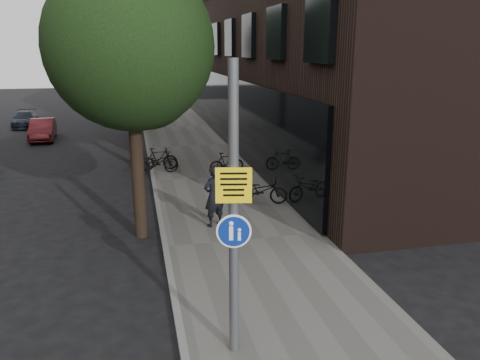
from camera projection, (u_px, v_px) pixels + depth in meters
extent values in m
plane|color=black|center=(272.00, 306.00, 9.86)|extent=(120.00, 120.00, 0.00)
cube|color=#5C5A55|center=(209.00, 179.00, 19.28)|extent=(4.50, 60.00, 0.12)
cube|color=slate|center=(154.00, 182.00, 18.80)|extent=(0.15, 60.00, 0.13)
cylinder|color=black|center=(139.00, 183.00, 13.09)|extent=(0.36, 0.36, 3.20)
sphere|color=black|center=(130.00, 46.00, 12.09)|extent=(4.40, 4.40, 4.40)
sphere|color=black|center=(147.00, 83.00, 13.19)|extent=(2.64, 2.64, 2.64)
cylinder|color=black|center=(135.00, 132.00, 21.07)|extent=(0.36, 0.36, 3.20)
sphere|color=black|center=(130.00, 47.00, 20.06)|extent=(5.00, 5.00, 5.00)
sphere|color=black|center=(140.00, 70.00, 21.17)|extent=(3.00, 3.00, 3.00)
cylinder|color=black|center=(134.00, 108.00, 29.51)|extent=(0.36, 0.36, 3.20)
sphere|color=black|center=(130.00, 47.00, 28.50)|extent=(5.00, 5.00, 5.00)
sphere|color=black|center=(137.00, 63.00, 29.61)|extent=(3.00, 3.00, 3.00)
cylinder|color=#595B5E|center=(234.00, 216.00, 7.59)|extent=(0.17, 0.17, 5.00)
cube|color=yellow|center=(234.00, 184.00, 7.44)|extent=(0.57, 0.15, 0.58)
cylinder|color=navy|center=(234.00, 229.00, 7.65)|extent=(0.50, 0.12, 0.51)
cylinder|color=white|center=(234.00, 229.00, 7.65)|extent=(0.57, 0.13, 0.58)
imported|color=black|center=(214.00, 196.00, 13.76)|extent=(0.80, 0.68, 1.86)
imported|color=black|center=(262.00, 190.00, 15.93)|extent=(1.85, 1.14, 0.92)
imported|color=black|center=(227.00, 163.00, 19.74)|extent=(1.56, 0.63, 0.91)
imported|color=black|center=(157.00, 163.00, 19.62)|extent=(1.96, 1.08, 0.98)
imported|color=black|center=(159.00, 159.00, 20.25)|extent=(1.66, 0.54, 0.99)
imported|color=maroon|center=(43.00, 130.00, 27.54)|extent=(1.56, 3.81, 1.23)
imported|color=black|center=(25.00, 119.00, 32.10)|extent=(1.76, 3.74, 1.06)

